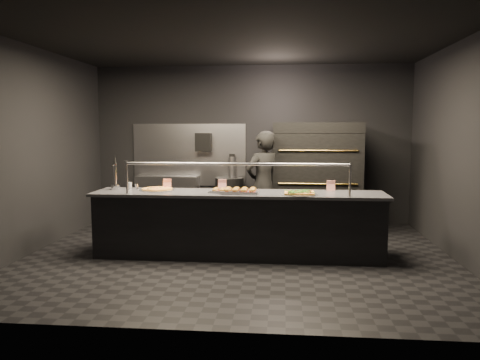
% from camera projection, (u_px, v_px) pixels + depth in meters
% --- Properties ---
extents(room, '(6.04, 6.00, 3.00)m').
position_uv_depth(room, '(237.00, 151.00, 6.55)').
color(room, black).
rests_on(room, ground).
extents(service_counter, '(4.10, 0.78, 1.37)m').
position_uv_depth(service_counter, '(238.00, 224.00, 6.61)').
color(service_counter, black).
rests_on(service_counter, ground).
extents(pizza_oven, '(1.50, 1.23, 1.91)m').
position_uv_depth(pizza_oven, '(315.00, 176.00, 8.33)').
color(pizza_oven, black).
rests_on(pizza_oven, ground).
extents(prep_shelf, '(1.20, 0.35, 0.90)m').
position_uv_depth(prep_shelf, '(168.00, 199.00, 9.06)').
color(prep_shelf, '#99999E').
rests_on(prep_shelf, ground).
extents(towel_dispenser, '(0.30, 0.20, 0.35)m').
position_uv_depth(towel_dispenser, '(204.00, 142.00, 8.94)').
color(towel_dispenser, black).
rests_on(towel_dispenser, room).
extents(fire_extinguisher, '(0.14, 0.14, 0.51)m').
position_uv_depth(fire_extinguisher, '(232.00, 168.00, 8.95)').
color(fire_extinguisher, '#B2B2B7').
rests_on(fire_extinguisher, room).
extents(beer_tap, '(0.13, 0.19, 0.51)m').
position_uv_depth(beer_tap, '(115.00, 180.00, 6.84)').
color(beer_tap, silver).
rests_on(beer_tap, service_counter).
extents(round_pizza, '(0.51, 0.51, 0.03)m').
position_uv_depth(round_pizza, '(157.00, 189.00, 6.77)').
color(round_pizza, silver).
rests_on(round_pizza, service_counter).
extents(slider_tray_a, '(0.49, 0.41, 0.07)m').
position_uv_depth(slider_tray_a, '(226.00, 191.00, 6.52)').
color(slider_tray_a, silver).
rests_on(slider_tray_a, service_counter).
extents(slider_tray_b, '(0.51, 0.38, 0.08)m').
position_uv_depth(slider_tray_b, '(240.00, 191.00, 6.46)').
color(slider_tray_b, silver).
rests_on(slider_tray_b, service_counter).
extents(square_pizza, '(0.50, 0.50, 0.05)m').
position_uv_depth(square_pizza, '(299.00, 193.00, 6.33)').
color(square_pizza, silver).
rests_on(square_pizza, service_counter).
extents(condiment_jar, '(0.16, 0.06, 0.10)m').
position_uv_depth(condiment_jar, '(132.00, 186.00, 6.86)').
color(condiment_jar, silver).
rests_on(condiment_jar, service_counter).
extents(tent_cards, '(2.52, 0.04, 0.15)m').
position_uv_depth(tent_cards, '(239.00, 185.00, 6.83)').
color(tent_cards, white).
rests_on(tent_cards, service_counter).
extents(trash_bin, '(0.53, 0.53, 0.89)m').
position_uv_depth(trash_bin, '(229.00, 201.00, 8.85)').
color(trash_bin, black).
rests_on(trash_bin, ground).
extents(worker, '(0.77, 0.73, 1.77)m').
position_uv_depth(worker, '(263.00, 185.00, 7.72)').
color(worker, black).
rests_on(worker, ground).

